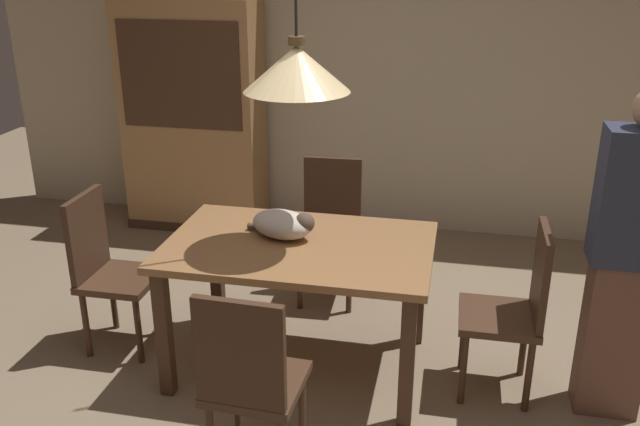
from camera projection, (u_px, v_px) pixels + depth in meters
ground at (304, 415)px, 3.43m from camera, size 10.00×10.00×0.00m
back_wall at (379, 50)px, 5.32m from camera, size 6.40×0.10×2.90m
dining_table at (299, 261)px, 3.60m from camera, size 1.40×0.90×0.75m
chair_near_front at (250, 378)px, 2.85m from camera, size 0.42×0.42×0.93m
chair_left_side at (107, 265)px, 3.87m from camera, size 0.40×0.40×0.93m
chair_far_back at (330, 223)px, 4.46m from camera, size 0.42×0.42×0.93m
chair_right_side at (516, 305)px, 3.44m from camera, size 0.40×0.40×0.93m
cat_sleeping at (284, 224)px, 3.61m from camera, size 0.40×0.31×0.16m
pendant_lamp at (297, 68)px, 3.24m from camera, size 0.52×0.52×1.30m
hutch_bookcase at (194, 121)px, 5.50m from camera, size 1.12×0.45×1.85m
person_standing at (627, 260)px, 3.19m from camera, size 0.36×0.22×1.64m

